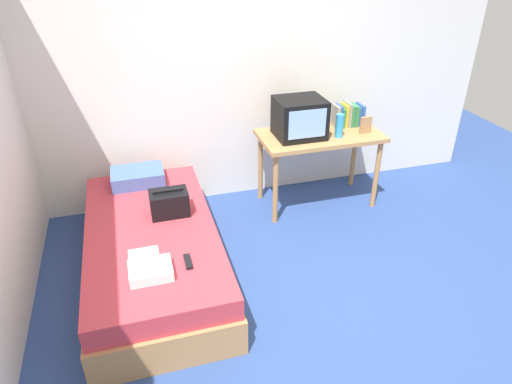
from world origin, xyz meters
The scene contains 13 objects.
ground_plane centered at (0.00, 0.00, 0.00)m, with size 8.00×8.00×0.00m, color #2D4784.
wall_back centered at (0.00, 2.00, 1.30)m, with size 5.20×0.10×2.60m, color silver.
bed centered at (-1.03, 0.83, 0.22)m, with size 1.00×2.00×0.45m.
desk centered at (0.65, 1.53, 0.65)m, with size 1.16×0.60×0.75m.
tv centered at (0.44, 1.53, 0.93)m, with size 0.44×0.39×0.36m.
water_bottle centered at (0.78, 1.41, 0.86)m, with size 0.07×0.07×0.22m, color #3399DB.
book_row centered at (1.00, 1.65, 0.86)m, with size 0.29×0.17×0.24m.
picture_frame centered at (1.07, 1.42, 0.83)m, with size 0.11×0.02×0.16m, color #9E754C.
pillow centered at (-1.07, 1.58, 0.51)m, with size 0.46×0.32×0.13m, color #4766AD.
handbag centered at (-0.86, 0.98, 0.55)m, with size 0.30×0.20×0.22m.
magazine centered at (-1.10, 0.43, 0.45)m, with size 0.21×0.29×0.01m, color white.
remote_dark centered at (-0.82, 0.32, 0.46)m, with size 0.04×0.16×0.02m, color black.
folded_towel centered at (-1.07, 0.26, 0.49)m, with size 0.28×0.22×0.08m, color white.
Camera 1 is at (-1.07, -2.19, 2.42)m, focal length 32.15 mm.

